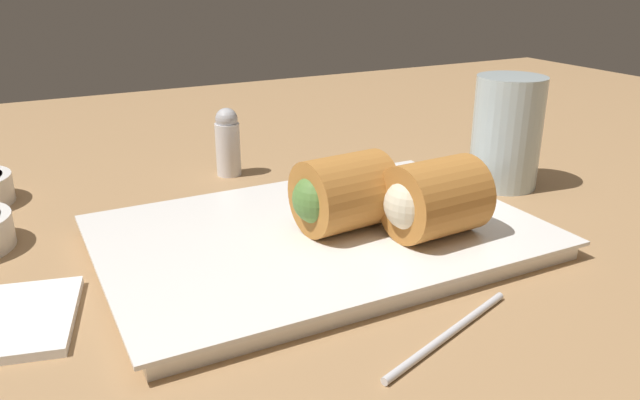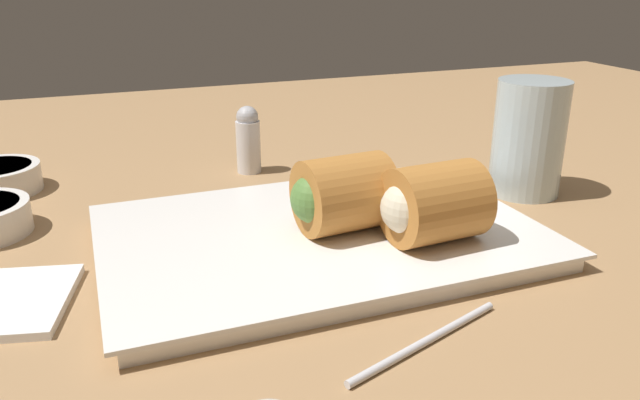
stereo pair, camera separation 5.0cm
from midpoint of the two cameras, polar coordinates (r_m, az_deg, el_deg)
The scene contains 6 objects.
table_surface at distance 51.56cm, azimuth 4.81°, elevation -4.53°, with size 180.00×140.00×2.00cm.
serving_plate at distance 49.35cm, azimuth 2.91°, elevation -3.44°, with size 33.69×23.18×1.50cm.
roll_front_left at distance 46.88cm, azimuth 13.03°, elevation -0.41°, with size 7.87×6.31×5.93cm.
roll_front_right at distance 47.66cm, azimuth 4.73°, elevation 0.43°, with size 7.94×6.48×5.93cm.
drinking_glass at distance 63.35cm, azimuth 20.72°, elevation 5.30°, with size 6.70×6.70×10.97cm.
salt_shaker at distance 66.19cm, azimuth -4.44°, elevation 5.52°, with size 2.57×2.57×7.16cm.
Camera 2 is at (-18.37, -42.80, 23.07)cm, focal length 35.00 mm.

